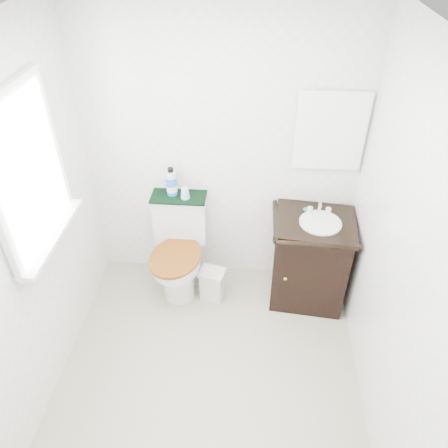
# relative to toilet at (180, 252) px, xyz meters

# --- Properties ---
(floor) EXTENTS (2.40, 2.40, 0.00)m
(floor) POSITION_rel_toilet_xyz_m (0.35, -0.96, -0.37)
(floor) COLOR #A29B82
(floor) RESTS_ON ground
(ceiling) EXTENTS (2.40, 2.40, 0.00)m
(ceiling) POSITION_rel_toilet_xyz_m (0.35, -0.96, 2.03)
(ceiling) COLOR white
(ceiling) RESTS_ON wall_back
(wall_back) EXTENTS (2.40, 0.00, 2.40)m
(wall_back) POSITION_rel_toilet_xyz_m (0.35, 0.24, 0.83)
(wall_back) COLOR white
(wall_back) RESTS_ON ground
(wall_left) EXTENTS (0.00, 2.40, 2.40)m
(wall_left) POSITION_rel_toilet_xyz_m (-0.75, -0.96, 0.83)
(wall_left) COLOR white
(wall_left) RESTS_ON ground
(wall_right) EXTENTS (0.00, 2.40, 2.40)m
(wall_right) POSITION_rel_toilet_xyz_m (1.45, -0.96, 0.83)
(wall_right) COLOR white
(wall_right) RESTS_ON ground
(window) EXTENTS (0.02, 0.70, 0.90)m
(window) POSITION_rel_toilet_xyz_m (-0.72, -0.71, 1.18)
(window) COLOR white
(window) RESTS_ON wall_left
(mirror) EXTENTS (0.50, 0.02, 0.60)m
(mirror) POSITION_rel_toilet_xyz_m (1.16, 0.21, 1.08)
(mirror) COLOR silver
(mirror) RESTS_ON wall_back
(toilet) EXTENTS (0.49, 0.68, 0.86)m
(toilet) POSITION_rel_toilet_xyz_m (0.00, 0.00, 0.00)
(toilet) COLOR silver
(toilet) RESTS_ON floor
(vanity) EXTENTS (0.68, 0.60, 0.92)m
(vanity) POSITION_rel_toilet_xyz_m (1.11, -0.06, 0.06)
(vanity) COLOR black
(vanity) RESTS_ON floor
(trash_bin) EXTENTS (0.24, 0.21, 0.30)m
(trash_bin) POSITION_rel_toilet_xyz_m (0.30, -0.15, -0.22)
(trash_bin) COLOR silver
(trash_bin) RESTS_ON floor
(towel) EXTENTS (0.46, 0.22, 0.02)m
(towel) POSITION_rel_toilet_xyz_m (0.00, 0.13, 0.49)
(towel) COLOR black
(towel) RESTS_ON toilet
(mouthwash_bottle) EXTENTS (0.09, 0.09, 0.25)m
(mouthwash_bottle) POSITION_rel_toilet_xyz_m (-0.05, 0.15, 0.61)
(mouthwash_bottle) COLOR blue
(mouthwash_bottle) RESTS_ON towel
(cup) EXTENTS (0.07, 0.07, 0.09)m
(cup) POSITION_rel_toilet_xyz_m (0.06, 0.10, 0.55)
(cup) COLOR #90CEEC
(cup) RESTS_ON towel
(soap_bar) EXTENTS (0.08, 0.05, 0.02)m
(soap_bar) POSITION_rel_toilet_xyz_m (1.06, 0.08, 0.46)
(soap_bar) COLOR #187372
(soap_bar) RESTS_ON vanity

